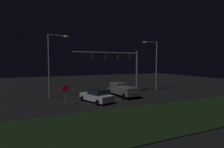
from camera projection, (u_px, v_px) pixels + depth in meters
ground_plane at (112, 98)px, 23.61m from camera, size 80.00×80.00×0.00m
grass_median at (158, 117)px, 14.99m from camera, size 26.46×7.57×0.10m
pickup_truck at (122, 89)px, 24.53m from camera, size 3.18×5.55×1.80m
car_sedan at (97, 96)px, 20.84m from camera, size 3.33×4.74×1.51m
traffic_signal_gantry at (118, 60)px, 26.89m from camera, size 10.32×0.56×6.50m
street_lamp_left at (53, 58)px, 23.21m from camera, size 2.68×0.44×8.36m
street_lamp_right at (154, 59)px, 29.47m from camera, size 2.85×0.44×8.14m
stop_sign at (65, 91)px, 19.03m from camera, size 0.76×0.08×2.23m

